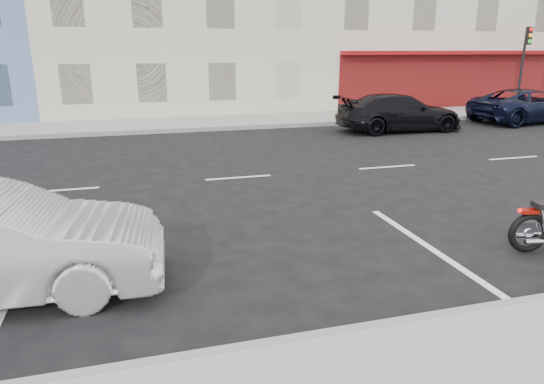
{
  "coord_description": "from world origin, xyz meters",
  "views": [
    {
      "loc": [
        -4.3,
        -11.12,
        3.01
      ],
      "look_at": [
        -2.28,
        -3.98,
        0.8
      ],
      "focal_mm": 32.0,
      "sensor_mm": 36.0,
      "label": 1
    }
  ],
  "objects_px": {
    "suv_far": "(527,106)",
    "car_far": "(399,113)",
    "fire_hydrant": "(489,102)",
    "traffic_light": "(524,58)"
  },
  "relations": [
    {
      "from": "fire_hydrant",
      "to": "car_far",
      "type": "relative_size",
      "value": 0.15
    },
    {
      "from": "traffic_light",
      "to": "car_far",
      "type": "bearing_deg",
      "value": -158.67
    },
    {
      "from": "fire_hydrant",
      "to": "car_far",
      "type": "xyz_separation_m",
      "value": [
        -6.76,
        -3.39,
        0.16
      ]
    },
    {
      "from": "traffic_light",
      "to": "car_far",
      "type": "distance_m",
      "value": 9.07
    },
    {
      "from": "suv_far",
      "to": "car_far",
      "type": "xyz_separation_m",
      "value": [
        -6.34,
        -0.56,
        0.0
      ]
    },
    {
      "from": "suv_far",
      "to": "car_far",
      "type": "bearing_deg",
      "value": 88.53
    },
    {
      "from": "suv_far",
      "to": "car_far",
      "type": "distance_m",
      "value": 6.36
    },
    {
      "from": "car_far",
      "to": "fire_hydrant",
      "type": "bearing_deg",
      "value": -62.73
    },
    {
      "from": "traffic_light",
      "to": "car_far",
      "type": "xyz_separation_m",
      "value": [
        -8.26,
        -3.23,
        -1.87
      ]
    },
    {
      "from": "car_far",
      "to": "suv_far",
      "type": "bearing_deg",
      "value": -84.31
    }
  ]
}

